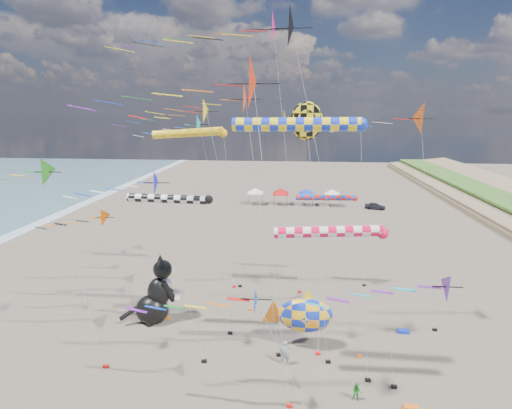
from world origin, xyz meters
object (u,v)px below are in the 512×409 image
Objects in this scene: fish_inflatable at (304,315)px; child_green at (357,392)px; child_blue at (283,351)px; person_adult at (285,353)px; parked_car at (375,206)px; cat_inflatable at (154,290)px.

child_green is (3.22, -5.77, -2.09)m from fish_inflatable.
fish_inflatable reaches higher than child_blue.
person_adult is 1.85× the size of child_blue.
person_adult is 51.38m from parked_car.
parked_car is (11.06, 52.22, 0.02)m from child_green.
child_green is at bearing -86.33° from child_blue.
parked_car reaches higher than child_blue.
person_adult reaches higher than child_blue.
child_green is (16.04, -8.41, -2.34)m from cat_inflatable.
child_green is at bearing -34.94° from person_adult.
cat_inflatable reaches higher than child_blue.
person_adult is (11.43, -5.12, -2.03)m from cat_inflatable.
cat_inflatable is 5.88× the size of child_blue.
child_green reaches higher than child_blue.
cat_inflatable is 12.69m from person_adult.
child_green is (4.61, -3.29, -0.31)m from person_adult.
person_adult is at bearing 158.98° from child_green.
parked_car is (15.87, 48.05, 0.13)m from child_blue.
fish_inflatable is 5.65× the size of child_blue.
fish_inflatable is 1.52× the size of parked_car.
child_blue is 50.61m from parked_car.
child_blue is at bearing 103.04° from person_adult.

